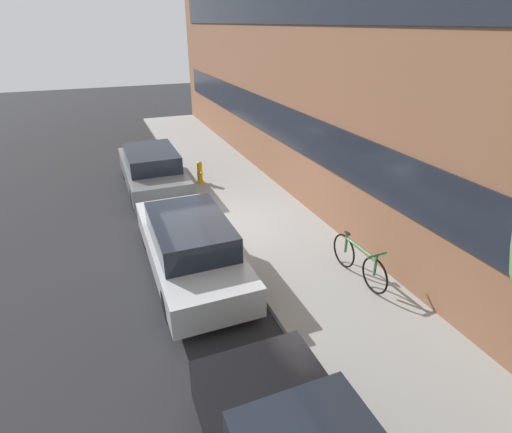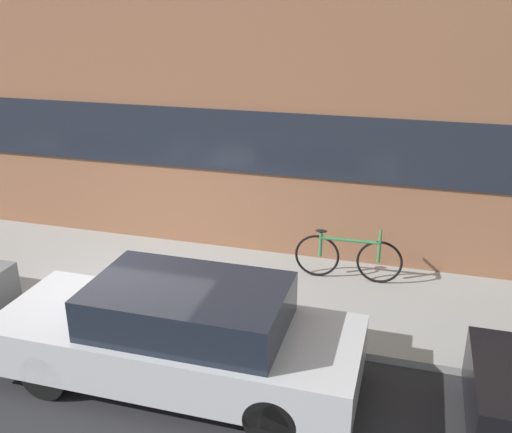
{
  "view_description": "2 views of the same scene",
  "coord_description": "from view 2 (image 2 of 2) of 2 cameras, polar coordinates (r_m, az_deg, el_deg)",
  "views": [
    {
      "loc": [
        8.91,
        -2.47,
        4.93
      ],
      "look_at": [
        2.07,
        0.27,
        1.33
      ],
      "focal_mm": 28.0,
      "sensor_mm": 36.0,
      "label": 1
    },
    {
      "loc": [
        4.15,
        -6.55,
        4.54
      ],
      "look_at": [
        2.1,
        0.59,
        1.67
      ],
      "focal_mm": 40.0,
      "sensor_mm": 36.0,
      "label": 2
    }
  ],
  "objects": [
    {
      "name": "bicycle",
      "position": [
        9.54,
        9.21,
        -3.95
      ],
      "size": [
        1.77,
        0.44,
        0.85
      ],
      "rotation": [
        0.0,
        0.0,
        0.04
      ],
      "color": "black",
      "rests_on": "sidewalk_strip"
    },
    {
      "name": "parked_car_silver",
      "position": [
        7.19,
        -7.62,
        -11.6
      ],
      "size": [
        4.51,
        1.66,
        1.35
      ],
      "rotation": [
        0.0,
        0.0,
        3.14
      ],
      "color": "#B2B5BA",
      "rests_on": "ground_plane"
    },
    {
      "name": "ground_plane",
      "position": [
        8.99,
        -14.26,
        -9.93
      ],
      "size": [
        56.0,
        56.0,
        0.0
      ],
      "primitive_type": "plane",
      "color": "#232326"
    },
    {
      "name": "sidewalk_strip",
      "position": [
        10.01,
        -10.4,
        -5.82
      ],
      "size": [
        28.0,
        2.77,
        0.12
      ],
      "color": "gray",
      "rests_on": "ground_plane"
    }
  ]
}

